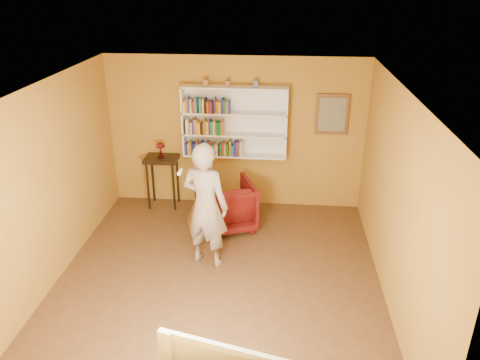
{
  "coord_description": "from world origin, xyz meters",
  "views": [
    {
      "loc": [
        0.79,
        -5.31,
        3.95
      ],
      "look_at": [
        0.24,
        0.75,
        1.24
      ],
      "focal_mm": 35.0,
      "sensor_mm": 36.0,
      "label": 1
    }
  ],
  "objects_px": {
    "armchair": "(226,205)",
    "person": "(205,206)",
    "console_table": "(162,166)",
    "bookshelf": "(235,122)",
    "ruby_lustre": "(160,147)"
  },
  "relations": [
    {
      "from": "armchair",
      "to": "person",
      "type": "distance_m",
      "value": 1.2
    },
    {
      "from": "armchair",
      "to": "console_table",
      "type": "bearing_deg",
      "value": -51.7
    },
    {
      "from": "bookshelf",
      "to": "ruby_lustre",
      "type": "xyz_separation_m",
      "value": [
        -1.3,
        -0.16,
        -0.45
      ]
    },
    {
      "from": "bookshelf",
      "to": "console_table",
      "type": "distance_m",
      "value": 1.54
    },
    {
      "from": "bookshelf",
      "to": "person",
      "type": "height_order",
      "value": "bookshelf"
    },
    {
      "from": "ruby_lustre",
      "to": "armchair",
      "type": "relative_size",
      "value": 0.3
    },
    {
      "from": "ruby_lustre",
      "to": "console_table",
      "type": "bearing_deg",
      "value": -75.96
    },
    {
      "from": "armchair",
      "to": "person",
      "type": "relative_size",
      "value": 0.48
    },
    {
      "from": "ruby_lustre",
      "to": "armchair",
      "type": "bearing_deg",
      "value": -29.67
    },
    {
      "from": "console_table",
      "to": "person",
      "type": "distance_m",
      "value": 2.07
    },
    {
      "from": "console_table",
      "to": "armchair",
      "type": "distance_m",
      "value": 1.46
    },
    {
      "from": "bookshelf",
      "to": "person",
      "type": "distance_m",
      "value": 2.05
    },
    {
      "from": "console_table",
      "to": "person",
      "type": "bearing_deg",
      "value": -58.72
    },
    {
      "from": "console_table",
      "to": "ruby_lustre",
      "type": "height_order",
      "value": "ruby_lustre"
    },
    {
      "from": "bookshelf",
      "to": "armchair",
      "type": "xyz_separation_m",
      "value": [
        -0.07,
        -0.86,
        -1.18
      ]
    }
  ]
}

